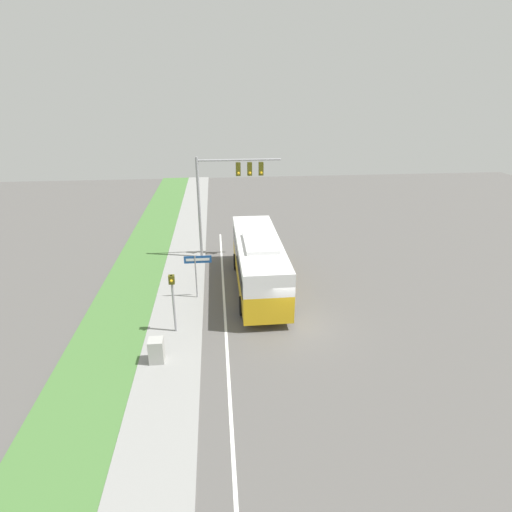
{
  "coord_description": "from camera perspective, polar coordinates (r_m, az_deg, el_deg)",
  "views": [
    {
      "loc": [
        -3.84,
        -17.71,
        11.31
      ],
      "look_at": [
        -1.47,
        5.5,
        1.76
      ],
      "focal_mm": 28.0,
      "sensor_mm": 36.0,
      "label": 1
    }
  ],
  "objects": [
    {
      "name": "signal_gantry",
      "position": [
        28.17,
        -4.41,
        9.95
      ],
      "size": [
        5.83,
        0.41,
        7.35
      ],
      "color": "#939399",
      "rests_on": "ground_plane"
    },
    {
      "name": "street_sign",
      "position": [
        23.15,
        -8.43,
        -1.64
      ],
      "size": [
        1.56,
        0.08,
        2.79
      ],
      "color": "#939399",
      "rests_on": "ground_plane"
    },
    {
      "name": "lane_divider_near",
      "position": [
        21.02,
        -4.34,
        -10.35
      ],
      "size": [
        0.14,
        30.0,
        0.01
      ],
      "color": "silver",
      "rests_on": "ground_plane"
    },
    {
      "name": "utility_cabinet",
      "position": [
        18.79,
        -14.04,
        -12.96
      ],
      "size": [
        0.66,
        0.64,
        1.12
      ],
      "color": "#A8A8A3",
      "rests_on": "sidewalk"
    },
    {
      "name": "bus",
      "position": [
        24.23,
        0.36,
        -0.58
      ],
      "size": [
        2.76,
        10.04,
        3.44
      ],
      "color": "gold",
      "rests_on": "ground_plane"
    },
    {
      "name": "sidewalk",
      "position": [
        21.12,
        -11.53,
        -10.44
      ],
      "size": [
        2.8,
        80.0,
        0.12
      ],
      "color": "gray",
      "rests_on": "ground_plane"
    },
    {
      "name": "grass_verge",
      "position": [
        21.71,
        -20.09,
        -10.5
      ],
      "size": [
        3.6,
        80.0,
        0.1
      ],
      "color": "#477538",
      "rests_on": "ground_plane"
    },
    {
      "name": "pedestrian_signal",
      "position": [
        19.98,
        -11.79,
        -5.44
      ],
      "size": [
        0.28,
        0.34,
        3.22
      ],
      "color": "#939399",
      "rests_on": "ground_plane"
    },
    {
      "name": "ground_plane",
      "position": [
        21.36,
        5.5,
        -9.82
      ],
      "size": [
        80.0,
        80.0,
        0.0
      ],
      "primitive_type": "plane",
      "color": "#565451"
    }
  ]
}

